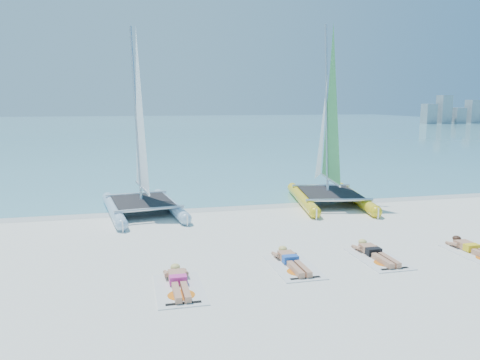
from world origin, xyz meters
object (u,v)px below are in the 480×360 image
Objects in this scene: catamaran_yellow at (327,144)px; towel_c at (378,259)px; towel_b at (294,267)px; sunbather_a at (178,281)px; sunbather_c at (374,252)px; towel_a at (179,289)px; sunbather_b at (291,260)px; catamaran_blue at (140,155)px; sunbather_d at (473,248)px; towel_d at (478,254)px.

catamaran_yellow is 3.84× the size of towel_c.
towel_b is 1.00× the size of towel_c.
sunbather_a is 5.09m from sunbather_c.
towel_a and towel_b have the same top height.
sunbather_b is at bearing 13.96° from sunbather_a.
towel_b is at bearing -90.00° from sunbather_b.
catamaran_yellow is 7.33m from towel_c.
sunbather_a is (0.53, -7.10, -1.90)m from catamaran_blue.
catamaran_blue is at bearing 140.99° from sunbather_d.
towel_b and towel_c have the same top height.
sunbather_a and sunbather_b have the same top height.
catamaran_yellow is 7.31m from sunbather_d.
sunbather_d is at bearing -6.54° from sunbather_c.
sunbather_c and sunbather_d have the same top height.
sunbather_b and sunbather_d have the same top height.
towel_a is 1.07× the size of sunbather_c.
catamaran_yellow reaches higher than towel_d.
sunbather_d reaches higher than towel_d.
towel_d is (7.68, 0.26, -0.11)m from sunbather_a.
sunbather_c is (5.03, 0.95, 0.11)m from towel_a.
towel_d is (1.06, -7.11, -2.23)m from catamaran_yellow.
sunbather_b is 1.00× the size of sunbather_d.
towel_c is at bearing 1.69° from towel_b.
catamaran_blue reaches higher than towel_c.
towel_b is at bearing -71.00° from catamaran_blue.
sunbather_b is at bearing 176.81° from towel_c.
sunbather_a is at bearing -178.05° from towel_d.
sunbather_d is (8.21, -6.65, -1.90)m from catamaran_blue.
catamaran_yellow reaches higher than sunbather_a.
catamaran_blue reaches higher than towel_d.
catamaran_blue is 10.87m from towel_d.
sunbather_d is at bearing 3.38° from sunbather_a.
towel_d is 1.07× the size of sunbather_d.
catamaran_blue is at bearing 94.24° from sunbather_a.
towel_a is at bearing -166.04° from towel_b.
catamaran_blue is 0.95× the size of catamaran_yellow.
catamaran_blue reaches higher than sunbather_d.
catamaran_blue is 3.66× the size of towel_b.
catamaran_blue is 3.66× the size of towel_a.
sunbather_b is 0.93× the size of towel_d.
catamaran_blue is at bearing 140.19° from towel_d.
towel_a is 1.00× the size of towel_d.
towel_c is (-1.59, -6.80, -2.23)m from catamaran_yellow.
towel_a is (0.53, -7.30, -2.01)m from catamaran_blue.
sunbather_a is at bearing -171.44° from sunbather_c.
catamaran_yellow is 4.11× the size of sunbather_d.
catamaran_blue is at bearing 131.20° from sunbather_c.
towel_d is (4.90, -0.24, 0.00)m from towel_b.
sunbather_b and sunbather_c have the same top height.
sunbather_a is 0.93× the size of towel_d.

